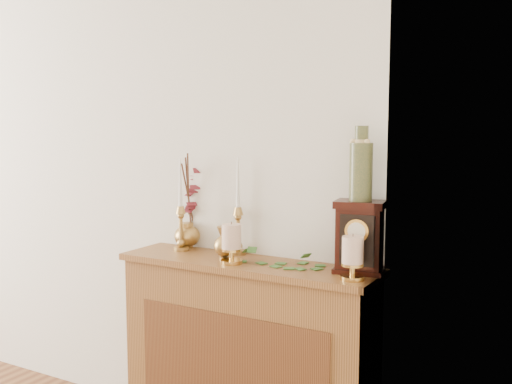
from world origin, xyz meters
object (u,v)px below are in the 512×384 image
Objects in this scene: candlestick_left at (181,221)px; ginger_jar at (192,205)px; candlestick_center at (238,223)px; bud_vase at (224,244)px; ceramic_vase at (361,167)px; mantel_clock at (360,238)px.

ginger_jar reaches higher than candlestick_left.
candlestick_center is 0.16m from bud_vase.
bud_vase is (0.30, -0.07, -0.07)m from candlestick_left.
candlestick_left reaches higher than bud_vase.
candlestick_center reaches higher than bud_vase.
ginger_jar is at bearing 149.89° from bud_vase.
ceramic_vase reaches higher than bud_vase.
bud_vase is 0.72m from ceramic_vase.
mantel_clock is at bearing 0.87° from candlestick_left.
bud_vase is at bearing -171.57° from ceramic_vase.
ginger_jar is 0.96m from ceramic_vase.
ginger_jar reaches higher than mantel_clock.
candlestick_left is 0.97m from ceramic_vase.
candlestick_center is at bearing 175.07° from ceramic_vase.
mantel_clock is (0.93, -0.09, -0.07)m from ginger_jar.
candlestick_center reaches higher than candlestick_left.
bud_vase is 0.33× the size of ginger_jar.
ceramic_vase is at bearing 8.43° from bud_vase.
candlestick_left is at bearing -86.16° from ginger_jar.
bud_vase is at bearing -13.83° from candlestick_left.
mantel_clock is (0.92, 0.01, 0.00)m from candlestick_left.
mantel_clock is at bearing -5.62° from ginger_jar.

